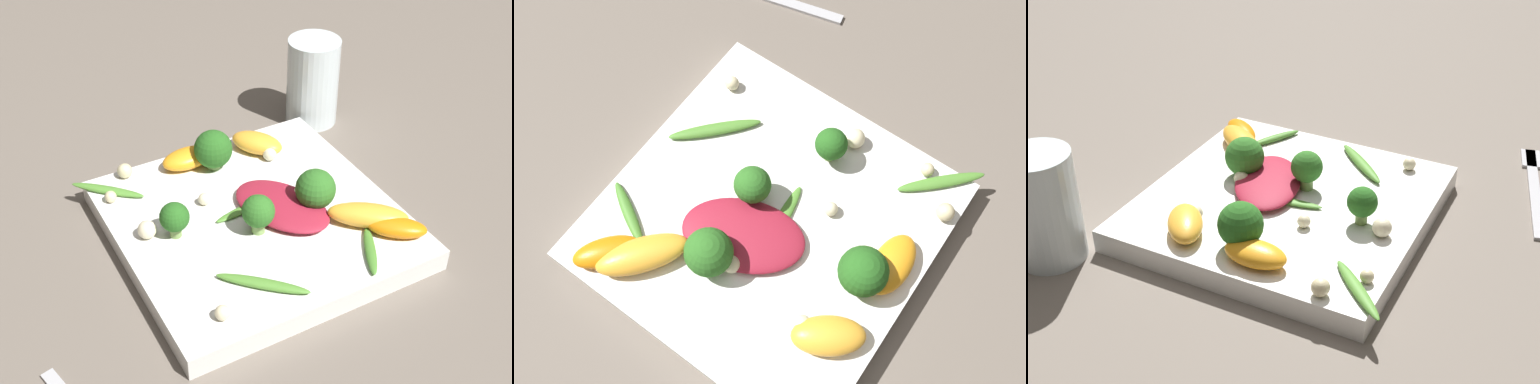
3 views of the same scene
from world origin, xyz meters
TOP-DOWN VIEW (x-y plane):
  - ground_plane at (0.00, 0.00)m, footprint 2.40×2.40m
  - plate at (0.00, 0.00)m, footprint 0.27×0.27m
  - drinking_glass at (-0.16, 0.17)m, footprint 0.06×0.06m
  - fork at (0.18, -0.21)m, footprint 0.18×0.06m
  - radicchio_leaf_0 at (0.01, 0.03)m, footprint 0.12×0.10m
  - orange_segment_0 at (0.09, 0.11)m, footprint 0.06×0.06m
  - orange_segment_1 at (0.06, 0.09)m, footprint 0.07×0.08m
  - orange_segment_2 at (-0.11, -0.02)m, footprint 0.03×0.06m
  - orange_segment_3 at (-0.10, 0.06)m, footprint 0.07×0.06m
  - broccoli_floret_0 at (-0.01, -0.08)m, footprint 0.03×0.03m
  - broccoli_floret_1 at (0.02, -0.01)m, footprint 0.03×0.03m
  - broccoli_floret_2 at (-0.09, 0.00)m, footprint 0.04×0.04m
  - broccoli_floret_3 at (0.02, 0.06)m, footprint 0.04×0.04m
  - arugula_sprig_0 at (-0.10, -0.12)m, footprint 0.06×0.07m
  - arugula_sprig_1 at (0.10, 0.07)m, footprint 0.06×0.04m
  - arugula_sprig_2 at (0.09, -0.04)m, footprint 0.07×0.07m
  - arugula_sprig_3 at (-0.01, 0.00)m, footprint 0.02×0.08m
  - macadamia_nut_0 at (-0.08, 0.06)m, footprint 0.02×0.02m
  - macadamia_nut_1 at (-0.09, -0.12)m, footprint 0.01×0.01m
  - macadamia_nut_2 at (0.11, -0.09)m, footprint 0.01×0.01m
  - macadamia_nut_3 at (-0.02, -0.11)m, footprint 0.02×0.02m
  - macadamia_nut_4 at (-0.00, 0.05)m, footprint 0.02×0.02m
  - macadamia_nut_5 at (-0.12, -0.09)m, footprint 0.02×0.02m
  - macadamia_nut_6 at (-0.04, -0.04)m, footprint 0.01×0.01m

SIDE VIEW (x-z plane):
  - ground_plane at x=0.00m, z-range 0.00..0.00m
  - fork at x=0.18m, z-range 0.00..0.01m
  - plate at x=0.00m, z-range 0.00..0.02m
  - arugula_sprig_3 at x=-0.01m, z-range 0.02..0.03m
  - arugula_sprig_0 at x=-0.10m, z-range 0.02..0.03m
  - arugula_sprig_1 at x=0.10m, z-range 0.02..0.03m
  - arugula_sprig_2 at x=0.09m, z-range 0.02..0.03m
  - macadamia_nut_1 at x=-0.09m, z-range 0.02..0.04m
  - macadamia_nut_6 at x=-0.04m, z-range 0.02..0.04m
  - radicchio_leaf_0 at x=0.01m, z-range 0.02..0.04m
  - macadamia_nut_2 at x=0.11m, z-range 0.02..0.04m
  - macadamia_nut_0 at x=-0.08m, z-range 0.02..0.04m
  - macadamia_nut_4 at x=0.00m, z-range 0.02..0.04m
  - macadamia_nut_5 at x=-0.12m, z-range 0.02..0.04m
  - orange_segment_0 at x=0.09m, z-range 0.02..0.04m
  - macadamia_nut_3 at x=-0.02m, z-range 0.02..0.04m
  - orange_segment_2 at x=-0.11m, z-range 0.02..0.04m
  - orange_segment_1 at x=0.06m, z-range 0.02..0.04m
  - orange_segment_3 at x=-0.10m, z-range 0.02..0.04m
  - broccoli_floret_0 at x=-0.01m, z-range 0.03..0.06m
  - broccoli_floret_3 at x=0.02m, z-range 0.02..0.07m
  - broccoli_floret_2 at x=-0.09m, z-range 0.02..0.07m
  - broccoli_floret_1 at x=0.02m, z-range 0.03..0.07m
  - drinking_glass at x=-0.16m, z-range 0.00..0.11m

